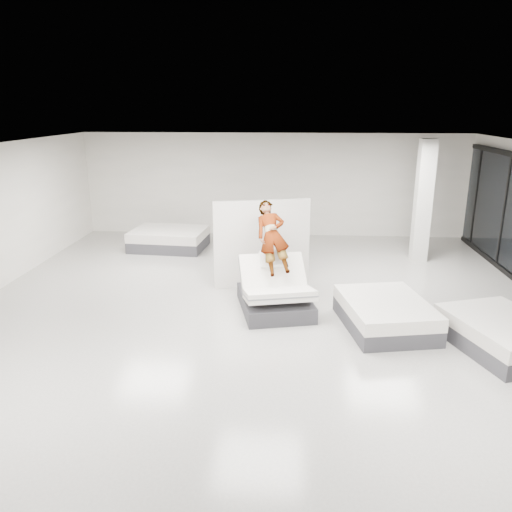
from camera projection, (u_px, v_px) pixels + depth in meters
name	position (u px, v px, depth m)	size (l,w,h in m)	color
room	(259.00, 243.00, 9.01)	(14.00, 14.04, 3.20)	#AFABA5
hero_bed	(275.00, 294.00, 10.06)	(1.70, 2.02, 1.14)	#323136
person	(272.00, 251.00, 10.13)	(0.60, 0.39, 1.63)	slate
remote	(286.00, 264.00, 9.89)	(0.05, 0.14, 0.03)	black
divider_panel	(262.00, 244.00, 11.27)	(2.19, 0.10, 1.99)	silver
flat_bed_right_far	(385.00, 314.00, 9.29)	(1.80, 2.19, 0.53)	#323136
flat_bed_right_near	(503.00, 335.00, 8.45)	(1.99, 2.29, 0.53)	#323136
flat_bed_left_far	(169.00, 239.00, 14.48)	(2.18, 1.70, 0.57)	#323136
column	(423.00, 201.00, 13.03)	(0.40, 0.40, 3.20)	silver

